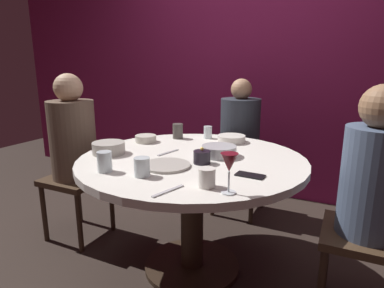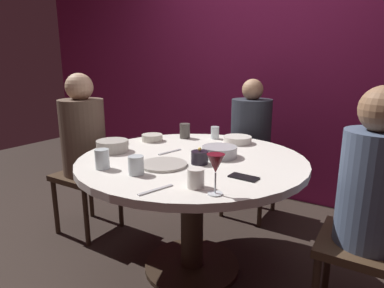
% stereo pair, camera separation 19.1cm
% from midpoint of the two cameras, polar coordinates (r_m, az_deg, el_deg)
% --- Properties ---
extents(ground_plane, '(8.00, 8.00, 0.00)m').
position_cam_midpoint_polar(ground_plane, '(2.25, 2.60, -20.68)').
color(ground_plane, '#2D231E').
extents(back_wall, '(6.00, 0.10, 2.60)m').
position_cam_midpoint_polar(back_wall, '(3.23, 16.18, 13.79)').
color(back_wall, maroon).
rests_on(back_wall, ground).
extents(dining_table, '(1.33, 1.33, 0.74)m').
position_cam_midpoint_polar(dining_table, '(1.97, 2.78, -6.59)').
color(dining_table, silver).
rests_on(dining_table, ground).
extents(seated_diner_left, '(0.40, 0.40, 1.21)m').
position_cam_midpoint_polar(seated_diner_left, '(2.50, -16.37, 1.04)').
color(seated_diner_left, '#3F2D1E').
rests_on(seated_diner_left, ground).
extents(seated_diner_back, '(0.40, 0.40, 1.16)m').
position_cam_midpoint_polar(seated_diner_back, '(2.75, 12.16, 1.80)').
color(seated_diner_back, '#3F2D1E').
rests_on(seated_diner_back, ground).
extents(seated_diner_right, '(0.40, 0.40, 1.19)m').
position_cam_midpoint_polar(seated_diner_right, '(1.71, 31.86, -6.72)').
color(seated_diner_right, '#3F2D1E').
rests_on(seated_diner_right, ground).
extents(candle_holder, '(0.09, 0.09, 0.09)m').
position_cam_midpoint_polar(candle_holder, '(1.80, 4.37, -2.38)').
color(candle_holder, black).
rests_on(candle_holder, dining_table).
extents(wine_glass, '(0.08, 0.08, 0.18)m').
position_cam_midpoint_polar(wine_glass, '(1.36, 8.16, -3.75)').
color(wine_glass, silver).
rests_on(wine_glass, dining_table).
extents(dinner_plate, '(0.26, 0.26, 0.01)m').
position_cam_midpoint_polar(dinner_plate, '(1.76, -1.95, -3.63)').
color(dinner_plate, '#B2ADA3').
rests_on(dinner_plate, dining_table).
extents(cell_phone, '(0.14, 0.08, 0.01)m').
position_cam_midpoint_polar(cell_phone, '(1.62, 12.37, -5.73)').
color(cell_phone, black).
rests_on(cell_phone, dining_table).
extents(bowl_serving_large, '(0.21, 0.21, 0.06)m').
position_cam_midpoint_polar(bowl_serving_large, '(1.94, 7.62, -1.37)').
color(bowl_serving_large, '#B7B7BC').
rests_on(bowl_serving_large, dining_table).
extents(bowl_salad_center, '(0.20, 0.20, 0.07)m').
position_cam_midpoint_polar(bowl_salad_center, '(2.08, -11.17, -0.36)').
color(bowl_salad_center, '#B2ADA3').
rests_on(bowl_salad_center, dining_table).
extents(bowl_small_white, '(0.15, 0.15, 0.05)m').
position_cam_midpoint_polar(bowl_small_white, '(2.33, -4.64, 1.08)').
color(bowl_small_white, beige).
rests_on(bowl_small_white, dining_table).
extents(bowl_sauce_side, '(0.19, 0.19, 0.05)m').
position_cam_midpoint_polar(bowl_sauce_side, '(2.30, 10.28, 0.71)').
color(bowl_sauce_side, silver).
rests_on(bowl_sauce_side, dining_table).
extents(cup_near_candle, '(0.07, 0.07, 0.11)m').
position_cam_midpoint_polar(cup_near_candle, '(1.74, -12.38, -2.63)').
color(cup_near_candle, silver).
rests_on(cup_near_candle, dining_table).
extents(cup_by_left_diner, '(0.06, 0.06, 0.09)m').
position_cam_midpoint_polar(cup_by_left_diner, '(2.40, 6.30, 1.95)').
color(cup_by_left_diner, silver).
rests_on(cup_by_left_diner, dining_table).
extents(cup_by_right_diner, '(0.08, 0.08, 0.11)m').
position_cam_midpoint_polar(cup_by_right_diner, '(2.41, 1.02, 2.27)').
color(cup_by_right_diner, '#4C4742').
rests_on(cup_by_right_diner, dining_table).
extents(cup_center_front, '(0.08, 0.08, 0.09)m').
position_cam_midpoint_polar(cup_center_front, '(1.46, 4.43, -5.99)').
color(cup_center_front, silver).
rests_on(cup_center_front, dining_table).
extents(cup_far_edge, '(0.08, 0.08, 0.09)m').
position_cam_midpoint_polar(cup_far_edge, '(1.63, -6.42, -3.76)').
color(cup_far_edge, silver).
rests_on(cup_far_edge, dining_table).
extents(fork_near_plate, '(0.07, 0.18, 0.01)m').
position_cam_midpoint_polar(fork_near_plate, '(1.43, -2.52, -8.05)').
color(fork_near_plate, '#B7B7BC').
rests_on(fork_near_plate, dining_table).
extents(knife_near_plate, '(0.06, 0.18, 0.01)m').
position_cam_midpoint_polar(knife_near_plate, '(2.03, -1.19, -1.42)').
color(knife_near_plate, '#B7B7BC').
rests_on(knife_near_plate, dining_table).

